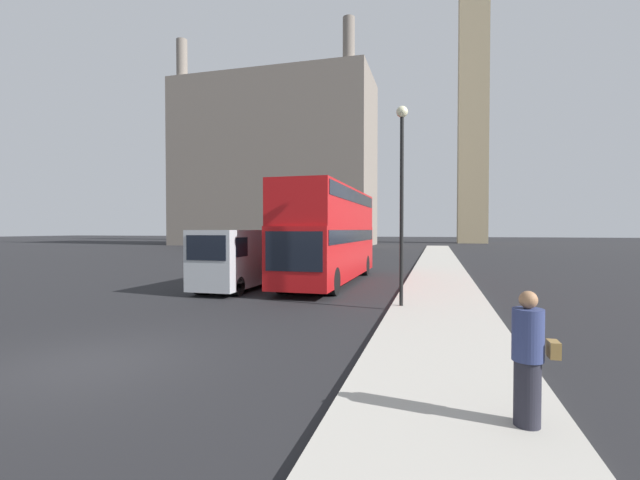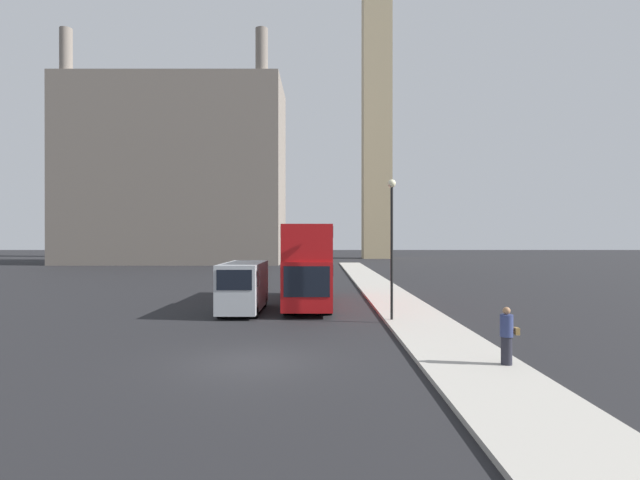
% 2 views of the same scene
% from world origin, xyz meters
% --- Properties ---
extents(ground_plane, '(300.00, 300.00, 0.00)m').
position_xyz_m(ground_plane, '(0.00, 0.00, 0.00)').
color(ground_plane, black).
extents(sidewalk_strip, '(3.06, 120.00, 0.15)m').
position_xyz_m(sidewalk_strip, '(6.53, 0.00, 0.07)').
color(sidewalk_strip, '#ADA89E').
rests_on(sidewalk_strip, ground_plane).
extents(clock_tower, '(5.75, 5.92, 78.25)m').
position_xyz_m(clock_tower, '(12.89, 79.81, 40.11)').
color(clock_tower, tan).
rests_on(clock_tower, ground_plane).
extents(building_block_distant, '(32.49, 14.54, 33.41)m').
position_xyz_m(building_block_distant, '(-19.94, 61.24, 13.74)').
color(building_block_distant, slate).
rests_on(building_block_distant, ground_plane).
extents(red_double_decker_bus, '(2.48, 10.93, 4.47)m').
position_xyz_m(red_double_decker_bus, '(1.48, 13.25, 2.49)').
color(red_double_decker_bus, '#B71114').
rests_on(red_double_decker_bus, ground_plane).
extents(white_van, '(1.94, 5.71, 2.54)m').
position_xyz_m(white_van, '(-1.82, 10.22, 1.36)').
color(white_van, '#B2B7BC').
rests_on(white_van, ground_plane).
extents(pedestrian, '(0.53, 0.37, 1.66)m').
position_xyz_m(pedestrian, '(7.47, -0.92, 0.98)').
color(pedestrian, '#23232D').
rests_on(pedestrian, sidewalk_strip).
extents(street_lamp, '(0.36, 0.36, 6.28)m').
position_xyz_m(street_lamp, '(5.31, 7.08, 4.22)').
color(street_lamp, black).
rests_on(street_lamp, sidewalk_strip).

